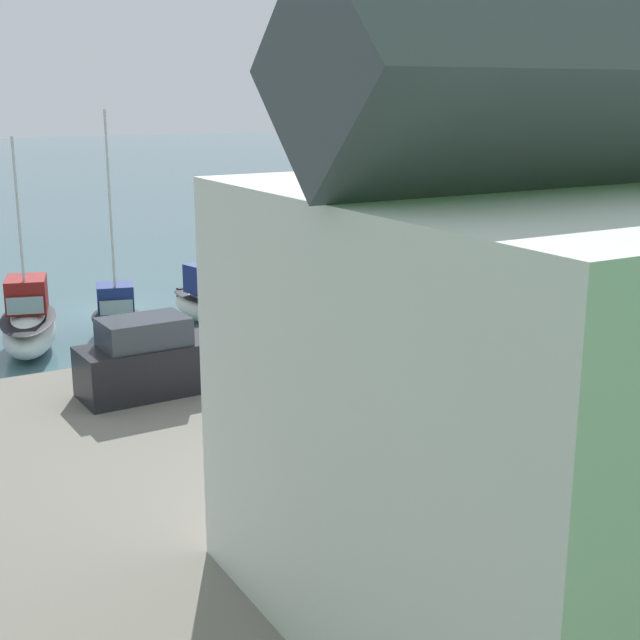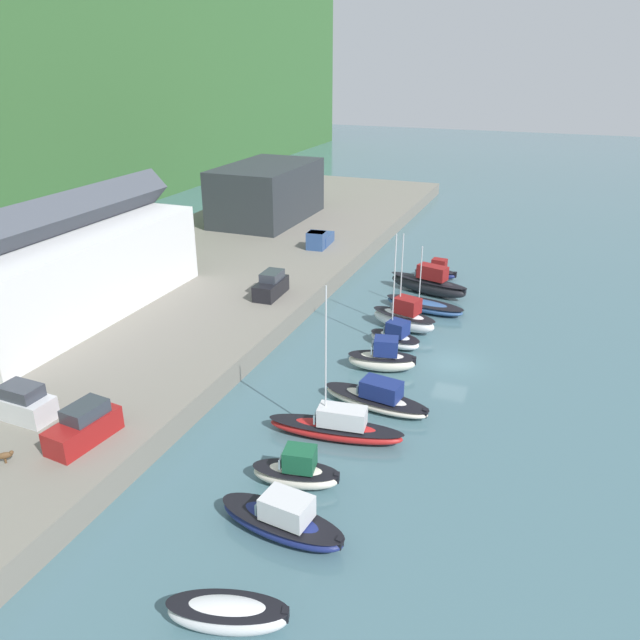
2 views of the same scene
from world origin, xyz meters
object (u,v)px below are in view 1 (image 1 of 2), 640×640
Objects in this scene: moored_boat_4 at (306,289)px; parked_car_2 at (154,360)px; moored_boat_7 at (29,324)px; moored_boat_3 at (395,283)px; moored_boat_1 at (524,265)px; moored_boat_5 at (211,302)px; moored_boat_6 at (117,318)px; moored_boat_2 at (481,274)px; moored_boat_0 at (598,256)px.

parked_car_2 is at bearing 56.25° from moored_boat_4.
moored_boat_3 is at bearing -163.45° from moored_boat_7.
moored_boat_3 reaches higher than moored_boat_1.
moored_boat_3 is at bearing 167.32° from moored_boat_5.
moored_boat_4 is at bearing 2.88° from moored_boat_1.
parked_car_2 is at bearing 92.85° from moored_boat_6.
moored_boat_2 is 9.39m from moored_boat_4.
moored_boat_2 is 24.53m from parked_car_2.
moored_boat_6 reaches higher than moored_boat_1.
moored_boat_5 is at bearing 7.72° from moored_boat_1.
parked_car_2 reaches higher than moored_boat_5.
moored_boat_5 is 4.26m from moored_boat_6.
moored_boat_0 is 1.26× the size of parked_car_2.
moored_boat_2 is 18.85m from moored_boat_6.
moored_boat_4 is 5.49m from moored_boat_5.
moored_boat_4 is 13.26m from moored_boat_7.
moored_boat_5 is 1.25× the size of parked_car_2.
parked_car_2 is (12.23, 13.50, 1.93)m from moored_boat_4.
moored_boat_0 is at bearing -162.84° from moored_boat_7.
moored_boat_6 is 12.55m from parked_car_2.
moored_boat_5 is (5.36, 1.18, 0.22)m from moored_boat_4.
moored_boat_7 reaches higher than moored_boat_4.
moored_boat_7 is at bearing -9.16° from moored_boat_5.
moored_boat_7 reaches higher than moored_boat_5.
moored_boat_4 is at bearing -20.25° from moored_boat_2.
moored_boat_1 is 1.32× the size of moored_boat_5.
moored_boat_1 is (5.75, 0.21, 0.09)m from moored_boat_0.
moored_boat_2 reaches higher than moored_boat_4.
moored_boat_3 is 1.07× the size of moored_boat_6.
moored_boat_3 is at bearing -13.53° from moored_boat_0.
moored_boat_1 reaches higher than moored_boat_0.
moored_boat_6 is (9.62, 1.36, 0.09)m from moored_boat_4.
moored_boat_0 is 0.58× the size of moored_boat_6.
moored_boat_4 is 1.80× the size of parked_car_2.
moored_boat_4 is at bearing -17.97° from moored_boat_0.
moored_boat_5 is at bearing 20.79° from moored_boat_4.
moored_boat_4 is at bearing -156.95° from moored_boat_6.
parked_car_2 is at bearing 48.78° from moored_boat_5.
moored_boat_2 is 14.60m from moored_boat_5.
moored_boat_3 is 9.62m from moored_boat_5.
moored_boat_2 is 0.61× the size of moored_boat_7.
parked_car_2 is at bearing 110.02° from moored_boat_7.
moored_boat_5 is at bearing -11.77° from moored_boat_2.
moored_boat_1 is 8.68m from moored_boat_3.
moored_boat_1 is 1.65× the size of parked_car_2.
moored_boat_3 is (4.98, -0.47, -0.05)m from moored_boat_2.
moored_boat_3 is (8.67, 0.38, -0.01)m from moored_boat_1.
moored_boat_7 reaches higher than moored_boat_2.
parked_car_2 reaches higher than moored_boat_2.
moored_boat_7 reaches higher than moored_boat_1.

